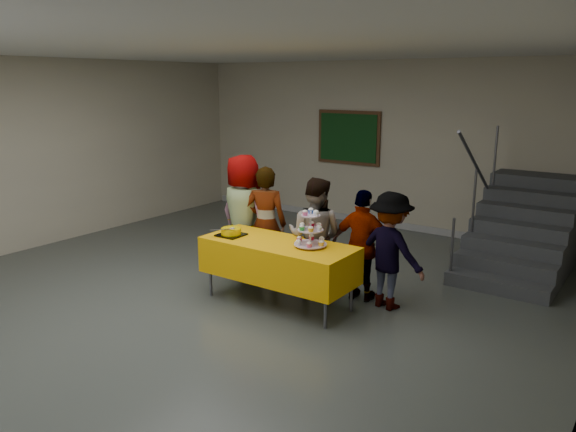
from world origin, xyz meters
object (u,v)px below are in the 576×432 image
object	(u,v)px
schoolchild_c	(315,237)
bear_cake	(231,231)
bake_table	(278,259)
cupcake_stand	(310,232)
schoolchild_e	(390,251)
schoolchild_a	(243,216)
schoolchild_b	(266,224)
staircase	(526,232)
schoolchild_d	(363,246)
noticeboard	(349,138)

from	to	relation	value
schoolchild_c	bear_cake	bearing A→B (deg)	26.84
bake_table	bear_cake	distance (m)	0.71
schoolchild_c	cupcake_stand	bearing A→B (deg)	106.02
schoolchild_e	schoolchild_c	bearing A→B (deg)	19.62
schoolchild_a	bake_table	bearing A→B (deg)	157.37
schoolchild_b	staircase	xyz separation A→B (m)	(2.71, 2.69, -0.29)
staircase	schoolchild_c	bearing A→B (deg)	-124.55
bear_cake	schoolchild_e	size ratio (longest dim) A/B	0.26
schoolchild_b	schoolchild_d	xyz separation A→B (m)	(1.41, 0.10, -0.09)
noticeboard	bake_table	bearing A→B (deg)	-71.56
schoolchild_a	staircase	size ratio (longest dim) A/B	0.70
schoolchild_b	noticeboard	distance (m)	3.70
bear_cake	noticeboard	xyz separation A→B (m)	(-0.72, 4.22, 0.77)
noticeboard	schoolchild_c	bearing A→B (deg)	-66.64
bear_cake	staircase	bearing A→B (deg)	51.22
staircase	noticeboard	size ratio (longest dim) A/B	1.85
bake_table	schoolchild_a	bearing A→B (deg)	149.99
cupcake_stand	staircase	world-z (taller)	staircase
cupcake_stand	noticeboard	size ratio (longest dim) A/B	0.34
bake_table	schoolchild_d	bearing A→B (deg)	42.14
schoolchild_c	noticeboard	distance (m)	4.00
schoolchild_b	schoolchild_d	distance (m)	1.41
bear_cake	noticeboard	world-z (taller)	noticeboard
schoolchild_a	noticeboard	world-z (taller)	noticeboard
schoolchild_b	schoolchild_e	world-z (taller)	schoolchild_b
bake_table	schoolchild_e	xyz separation A→B (m)	(1.14, 0.66, 0.14)
bear_cake	staircase	xyz separation A→B (m)	(2.72, 3.38, -0.34)
schoolchild_b	staircase	distance (m)	3.83
schoolchild_e	noticeboard	size ratio (longest dim) A/B	1.07
bear_cake	schoolchild_c	bearing A→B (deg)	37.50
schoolchild_b	cupcake_stand	bearing A→B (deg)	129.31
cupcake_stand	noticeboard	world-z (taller)	noticeboard
noticeboard	cupcake_stand	bearing A→B (deg)	-66.25
schoolchild_c	schoolchild_e	distance (m)	0.97
bear_cake	schoolchild_c	size ratio (longest dim) A/B	0.24
bear_cake	schoolchild_e	distance (m)	1.95
schoolchild_a	noticeboard	distance (m)	3.63
cupcake_stand	schoolchild_d	bearing A→B (deg)	60.67
bake_table	staircase	xyz separation A→B (m)	(2.07, 3.28, -0.07)
cupcake_stand	bear_cake	xyz separation A→B (m)	(-1.06, -0.16, -0.11)
bear_cake	noticeboard	bearing A→B (deg)	99.74
cupcake_stand	schoolchild_d	distance (m)	0.76
bear_cake	schoolchild_b	distance (m)	0.69
cupcake_stand	noticeboard	xyz separation A→B (m)	(-1.78, 4.06, 0.66)
schoolchild_e	cupcake_stand	bearing A→B (deg)	51.42
cupcake_stand	schoolchild_a	xyz separation A→B (m)	(-1.43, 0.53, -0.10)
schoolchild_b	schoolchild_a	bearing A→B (deg)	-23.84
cupcake_stand	bear_cake	bearing A→B (deg)	-171.20
schoolchild_c	staircase	xyz separation A→B (m)	(1.89, 2.75, -0.26)
bear_cake	schoolchild_a	xyz separation A→B (m)	(-0.37, 0.69, 0.01)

